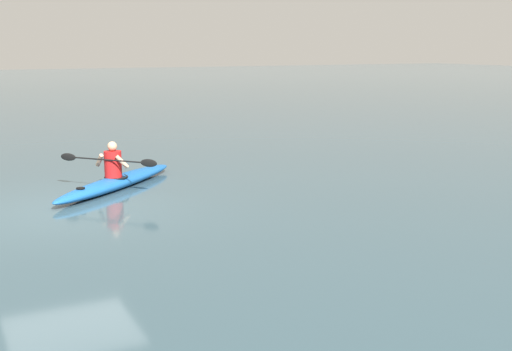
# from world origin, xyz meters

# --- Properties ---
(ground_plane) EXTENTS (160.00, 160.00, 0.00)m
(ground_plane) POSITION_xyz_m (0.00, 0.00, 0.00)
(ground_plane) COLOR #334C56
(kayak) EXTENTS (3.64, 3.38, 0.28)m
(kayak) POSITION_xyz_m (-1.40, -1.49, 0.14)
(kayak) COLOR #1959A5
(kayak) RESTS_ON ground
(kayaker) EXTENTS (1.68, 1.84, 0.79)m
(kayaker) POSITION_xyz_m (-1.30, -1.39, 0.62)
(kayaker) COLOR red
(kayaker) RESTS_ON kayak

